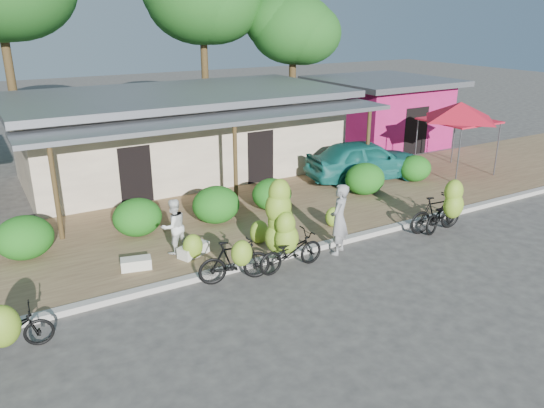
{
  "coord_description": "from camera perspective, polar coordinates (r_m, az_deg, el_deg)",
  "views": [
    {
      "loc": [
        -7.43,
        -9.05,
        6.22
      ],
      "look_at": [
        -0.41,
        3.01,
        1.2
      ],
      "focal_mm": 35.0,
      "sensor_mm": 36.0,
      "label": 1
    }
  ],
  "objects": [
    {
      "name": "ground",
      "position": [
        13.26,
        8.17,
        -8.41
      ],
      "size": [
        100.0,
        100.0,
        0.0
      ],
      "primitive_type": "plane",
      "color": "#3C3A38",
      "rests_on": "ground"
    },
    {
      "name": "sidewalk",
      "position": [
        17.05,
        -2.19,
        -1.41
      ],
      "size": [
        60.0,
        6.0,
        0.12
      ],
      "primitive_type": "cube",
      "color": "olive",
      "rests_on": "ground"
    },
    {
      "name": "curb",
      "position": [
        14.67,
        3.37,
        -5.02
      ],
      "size": [
        60.0,
        0.25,
        0.15
      ],
      "primitive_type": "cube",
      "color": "#A8A399",
      "rests_on": "ground"
    },
    {
      "name": "shop_main",
      "position": [
        21.79,
        -9.69,
        7.59
      ],
      "size": [
        13.0,
        8.5,
        3.35
      ],
      "color": "beige",
      "rests_on": "ground"
    },
    {
      "name": "shop_pink",
      "position": [
        27.27,
        11.61,
        9.79
      ],
      "size": [
        6.0,
        6.0,
        3.25
      ],
      "color": "#AF1A61",
      "rests_on": "ground"
    },
    {
      "name": "tree_near_right",
      "position": [
        27.89,
        1.8,
        18.49
      ],
      "size": [
        4.47,
        4.29,
        7.26
      ],
      "color": "#43331B",
      "rests_on": "ground"
    },
    {
      "name": "hedge_0",
      "position": [
        15.33,
        -25.09,
        -3.29
      ],
      "size": [
        1.48,
        1.34,
        1.16
      ],
      "primitive_type": "ellipsoid",
      "color": "#145212",
      "rests_on": "sidewalk"
    },
    {
      "name": "hedge_1",
      "position": [
        15.82,
        -14.28,
        -1.39
      ],
      "size": [
        1.41,
        1.27,
        1.1
      ],
      "primitive_type": "ellipsoid",
      "color": "#145212",
      "rests_on": "sidewalk"
    },
    {
      "name": "hedge_2",
      "position": [
        16.35,
        -6.04,
        -0.07
      ],
      "size": [
        1.47,
        1.33,
        1.15
      ],
      "primitive_type": "ellipsoid",
      "color": "#145212",
      "rests_on": "sidewalk"
    },
    {
      "name": "hedge_3",
      "position": [
        17.39,
        -0.02,
        1.06
      ],
      "size": [
        1.33,
        1.2,
        1.04
      ],
      "primitive_type": "ellipsoid",
      "color": "#145212",
      "rests_on": "sidewalk"
    },
    {
      "name": "hedge_4",
      "position": [
        19.15,
        9.96,
        2.68
      ],
      "size": [
        1.45,
        1.3,
        1.13
      ],
      "primitive_type": "ellipsoid",
      "color": "#145212",
      "rests_on": "sidewalk"
    },
    {
      "name": "hedge_5",
      "position": [
        21.13,
        15.11,
        3.72
      ],
      "size": [
        1.28,
        1.15,
        1.0
      ],
      "primitive_type": "ellipsoid",
      "color": "#145212",
      "rests_on": "sidewalk"
    },
    {
      "name": "red_canopy",
      "position": [
        22.36,
        19.59,
        9.38
      ],
      "size": [
        3.5,
        3.5,
        2.86
      ],
      "color": "#59595E",
      "rests_on": "sidewalk"
    },
    {
      "name": "bike_far_left",
      "position": [
        11.48,
        -26.77,
        -12.05
      ],
      "size": [
        1.75,
        1.3,
        1.36
      ],
      "rotation": [
        0.0,
        0.0,
        1.49
      ],
      "color": "black",
      "rests_on": "ground"
    },
    {
      "name": "bike_left",
      "position": [
        12.91,
        -3.95,
        -6.03
      ],
      "size": [
        1.89,
        1.28,
        1.36
      ],
      "rotation": [
        0.0,
        0.0,
        1.38
      ],
      "color": "black",
      "rests_on": "ground"
    },
    {
      "name": "bike_center",
      "position": [
        13.64,
        1.41,
        -3.19
      ],
      "size": [
        1.92,
        1.22,
        2.29
      ],
      "rotation": [
        0.0,
        0.0,
        1.62
      ],
      "color": "black",
      "rests_on": "ground"
    },
    {
      "name": "bike_right",
      "position": [
        16.48,
        17.71,
        -0.58
      ],
      "size": [
        1.91,
        1.26,
        1.8
      ],
      "rotation": [
        0.0,
        0.0,
        1.48
      ],
      "color": "black",
      "rests_on": "ground"
    },
    {
      "name": "bike_far_right",
      "position": [
        16.89,
        17.82,
        -0.99
      ],
      "size": [
        2.03,
        1.19,
        1.01
      ],
      "rotation": [
        0.0,
        0.0,
        1.86
      ],
      "color": "black",
      "rests_on": "ground"
    },
    {
      "name": "loose_banana_a",
      "position": [
        14.13,
        -8.51,
        -4.52
      ],
      "size": [
        0.54,
        0.46,
        0.67
      ],
      "primitive_type": "ellipsoid",
      "color": "#87AE2B",
      "rests_on": "sidewalk"
    },
    {
      "name": "loose_banana_b",
      "position": [
        14.87,
        -1.37,
        -3.02
      ],
      "size": [
        0.54,
        0.46,
        0.68
      ],
      "primitive_type": "ellipsoid",
      "color": "#87AE2B",
      "rests_on": "sidewalk"
    },
    {
      "name": "loose_banana_c",
      "position": [
        16.14,
        6.58,
        -1.39
      ],
      "size": [
        0.49,
        0.42,
        0.61
      ],
      "primitive_type": "ellipsoid",
      "color": "#87AE2B",
      "rests_on": "sidewalk"
    },
    {
      "name": "sack_near",
      "position": [
        14.37,
        -8.44,
        -4.91
      ],
      "size": [
        0.94,
        0.71,
        0.3
      ],
      "primitive_type": "cube",
      "rotation": [
        0.0,
        0.0,
        0.41
      ],
      "color": "silver",
      "rests_on": "sidewalk"
    },
    {
      "name": "sack_far",
      "position": [
        13.92,
        -14.41,
        -6.23
      ],
      "size": [
        0.82,
        0.54,
        0.28
      ],
      "primitive_type": "cube",
      "rotation": [
        0.0,
        0.0,
        -0.23
      ],
      "color": "silver",
      "rests_on": "sidewalk"
    },
    {
      "name": "vendor",
      "position": [
        14.42,
        7.22,
        -1.65
      ],
      "size": [
        0.86,
        0.8,
        1.98
      ],
      "primitive_type": "imported",
      "rotation": [
        0.0,
        0.0,
        3.76
      ],
      "color": "gray",
      "rests_on": "ground"
    },
    {
      "name": "bystander",
      "position": [
        14.37,
        -10.53,
        -2.38
      ],
      "size": [
        0.84,
        0.71,
        1.52
      ],
      "primitive_type": "imported",
      "rotation": [
        0.0,
        0.0,
        3.34
      ],
      "color": "silver",
      "rests_on": "sidewalk"
    },
    {
      "name": "teal_van",
      "position": [
        20.82,
        9.99,
        4.7
      ],
      "size": [
        4.86,
        2.57,
        1.58
      ],
      "primitive_type": "imported",
      "rotation": [
        0.0,
        0.0,
        1.41
      ],
      "color": "#166760",
      "rests_on": "sidewalk"
    }
  ]
}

